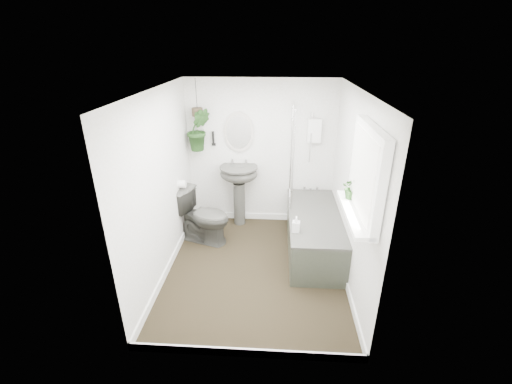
{
  "coord_description": "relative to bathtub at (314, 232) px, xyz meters",
  "views": [
    {
      "loc": [
        0.24,
        -3.74,
        2.78
      ],
      "look_at": [
        0.0,
        0.15,
        1.05
      ],
      "focal_mm": 24.0,
      "sensor_mm": 36.0,
      "label": 1
    }
  ],
  "objects": [
    {
      "name": "hanging_plant",
      "position": [
        -1.73,
        0.75,
        1.27
      ],
      "size": [
        0.41,
        0.36,
        0.64
      ],
      "primitive_type": "imported",
      "rotation": [
        0.0,
        0.0,
        0.24
      ],
      "color": "black",
      "rests_on": "ceiling"
    },
    {
      "name": "bath_screen",
      "position": [
        -0.33,
        0.49,
        0.99
      ],
      "size": [
        0.04,
        0.72,
        1.4
      ],
      "primitive_type": null,
      "color": "silver",
      "rests_on": "bathtub"
    },
    {
      "name": "oval_mirror",
      "position": [
        -1.14,
        0.87,
        1.21
      ],
      "size": [
        0.46,
        0.03,
        0.62
      ],
      "primitive_type": "ellipsoid",
      "color": "#B7ADA3",
      "rests_on": "wall_back"
    },
    {
      "name": "sill_plant",
      "position": [
        0.25,
        -0.9,
        1.08
      ],
      "size": [
        0.23,
        0.2,
        0.24
      ],
      "primitive_type": "imported",
      "rotation": [
        0.0,
        0.0,
        -0.1
      ],
      "color": "black",
      "rests_on": "window_sill"
    },
    {
      "name": "pedestal_sink",
      "position": [
        -1.14,
        0.73,
        0.21
      ],
      "size": [
        0.65,
        0.57,
        1.0
      ],
      "primitive_type": null,
      "rotation": [
        0.0,
        0.0,
        -0.13
      ],
      "color": "#3C3D38",
      "rests_on": "floor"
    },
    {
      "name": "window_recess",
      "position": [
        0.29,
        -1.2,
        1.36
      ],
      "size": [
        0.08,
        1.0,
        0.9
      ],
      "primitive_type": "cube",
      "color": "white",
      "rests_on": "wall_right"
    },
    {
      "name": "wall_front",
      "position": [
        -0.8,
        -1.91,
        0.86
      ],
      "size": [
        2.3,
        0.02,
        2.3
      ],
      "primitive_type": "cube",
      "color": "white",
      "rests_on": "ground"
    },
    {
      "name": "wall_left",
      "position": [
        -1.96,
        -0.5,
        0.86
      ],
      "size": [
        0.02,
        2.8,
        2.3
      ],
      "primitive_type": "cube",
      "color": "white",
      "rests_on": "ground"
    },
    {
      "name": "wall_back",
      "position": [
        -0.8,
        0.91,
        0.86
      ],
      "size": [
        2.3,
        0.02,
        2.3
      ],
      "primitive_type": "cube",
      "color": "white",
      "rests_on": "ground"
    },
    {
      "name": "bathtub",
      "position": [
        0.0,
        0.0,
        0.0
      ],
      "size": [
        0.72,
        1.72,
        0.58
      ],
      "primitive_type": null,
      "color": "#3C3D38",
      "rests_on": "floor"
    },
    {
      "name": "hanging_pot",
      "position": [
        -1.73,
        0.75,
        1.53
      ],
      "size": [
        0.16,
        0.16,
        0.12
      ],
      "primitive_type": "cylinder",
      "color": "#3E3223",
      "rests_on": "ceiling"
    },
    {
      "name": "ceiling",
      "position": [
        -0.8,
        -0.5,
        2.02
      ],
      "size": [
        2.3,
        2.8,
        0.02
      ],
      "primitive_type": "cube",
      "color": "white",
      "rests_on": "ground"
    },
    {
      "name": "window_sill",
      "position": [
        0.22,
        -1.2,
        0.94
      ],
      "size": [
        0.18,
        1.0,
        0.04
      ],
      "primitive_type": "cube",
      "color": "white",
      "rests_on": "wall_right"
    },
    {
      "name": "toilet_roll_holder",
      "position": [
        -1.9,
        0.2,
        0.61
      ],
      "size": [
        0.11,
        0.11,
        0.11
      ],
      "primitive_type": "cylinder",
      "rotation": [
        0.0,
        1.57,
        0.0
      ],
      "color": "white",
      "rests_on": "wall_left"
    },
    {
      "name": "skirting",
      "position": [
        -0.8,
        -0.5,
        -0.24
      ],
      "size": [
        2.3,
        2.8,
        0.1
      ],
      "primitive_type": "cube",
      "color": "white",
      "rests_on": "floor"
    },
    {
      "name": "wall_right",
      "position": [
        0.36,
        -0.5,
        0.86
      ],
      "size": [
        0.02,
        2.8,
        2.3
      ],
      "primitive_type": "cube",
      "color": "white",
      "rests_on": "ground"
    },
    {
      "name": "soap_bottle",
      "position": [
        -0.29,
        -0.48,
        0.39
      ],
      "size": [
        0.1,
        0.11,
        0.21
      ],
      "primitive_type": "imported",
      "rotation": [
        0.0,
        0.0,
        -0.11
      ],
      "color": "#373132",
      "rests_on": "bathtub"
    },
    {
      "name": "floor",
      "position": [
        -0.8,
        -0.5,
        -0.3
      ],
      "size": [
        2.3,
        2.8,
        0.02
      ],
      "primitive_type": "cube",
      "color": "#2B2519",
      "rests_on": "ground"
    },
    {
      "name": "wall_sconce",
      "position": [
        -1.54,
        0.86,
        1.11
      ],
      "size": [
        0.04,
        0.04,
        0.22
      ],
      "primitive_type": "cylinder",
      "color": "black",
      "rests_on": "wall_back"
    },
    {
      "name": "toilet",
      "position": [
        -1.61,
        0.17,
        0.12
      ],
      "size": [
        0.9,
        0.68,
        0.82
      ],
      "primitive_type": "imported",
      "rotation": [
        0.0,
        0.0,
        1.26
      ],
      "color": "#3C3D38",
      "rests_on": "floor"
    },
    {
      "name": "shower_box",
      "position": [
        0.0,
        0.84,
        1.26
      ],
      "size": [
        0.2,
        0.1,
        0.35
      ],
      "primitive_type": "cube",
      "color": "white",
      "rests_on": "wall_back"
    },
    {
      "name": "window_blinds",
      "position": [
        0.24,
        -1.2,
        1.36
      ],
      "size": [
        0.01,
        0.86,
        0.76
      ],
      "primitive_type": "cube",
      "color": "white",
      "rests_on": "wall_right"
    }
  ]
}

